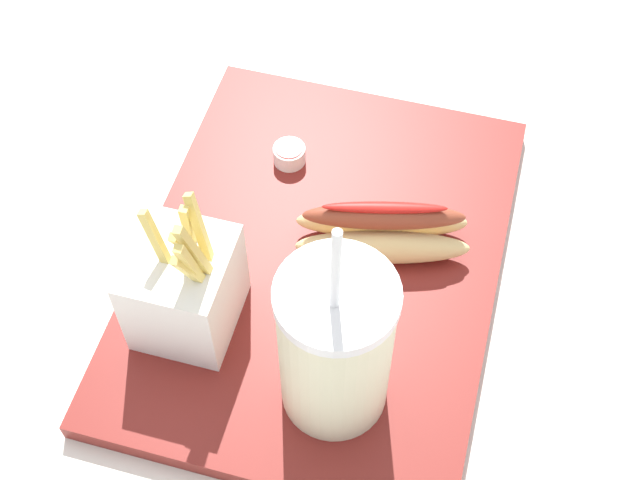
% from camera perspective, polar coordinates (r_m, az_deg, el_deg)
% --- Properties ---
extents(ground_plane, '(2.40, 2.40, 0.02)m').
position_cam_1_polar(ground_plane, '(0.83, -0.00, -2.35)').
color(ground_plane, silver).
extents(food_tray, '(0.43, 0.32, 0.02)m').
position_cam_1_polar(food_tray, '(0.81, -0.00, -1.60)').
color(food_tray, maroon).
rests_on(food_tray, ground_plane).
extents(soda_cup, '(0.09, 0.09, 0.24)m').
position_cam_1_polar(soda_cup, '(0.67, 1.01, -6.96)').
color(soda_cup, beige).
rests_on(soda_cup, food_tray).
extents(fries_basket, '(0.09, 0.08, 0.16)m').
position_cam_1_polar(fries_basket, '(0.74, -8.81, -3.07)').
color(fries_basket, white).
rests_on(fries_basket, food_tray).
extents(hot_dog_1, '(0.09, 0.17, 0.06)m').
position_cam_1_polar(hot_dog_1, '(0.79, 4.09, 0.66)').
color(hot_dog_1, '#DBB775').
rests_on(hot_dog_1, food_tray).
extents(ketchup_cup_1, '(0.03, 0.03, 0.02)m').
position_cam_1_polar(ketchup_cup_1, '(0.87, -2.01, 5.66)').
color(ketchup_cup_1, white).
rests_on(ketchup_cup_1, food_tray).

